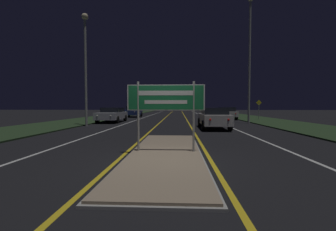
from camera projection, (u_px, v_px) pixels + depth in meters
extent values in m
plane|color=black|center=(164.00, 160.00, 6.50)|extent=(160.00, 160.00, 0.00)
cube|color=#999993|center=(166.00, 153.00, 7.24)|extent=(2.28, 7.83, 0.05)
cube|color=gray|center=(166.00, 153.00, 7.24)|extent=(2.16, 7.71, 0.10)
cube|color=#23381E|center=(96.00, 119.00, 26.90)|extent=(5.00, 100.00, 0.08)
cube|color=#23381E|center=(257.00, 119.00, 26.01)|extent=(5.00, 100.00, 0.08)
cube|color=gold|center=(166.00, 117.00, 31.51)|extent=(0.12, 70.00, 0.01)
cube|color=gold|center=(185.00, 117.00, 31.38)|extent=(0.12, 70.00, 0.01)
cube|color=silver|center=(146.00, 117.00, 31.64)|extent=(0.12, 70.00, 0.01)
cube|color=silver|center=(206.00, 117.00, 31.25)|extent=(0.12, 70.00, 0.01)
cube|color=silver|center=(125.00, 117.00, 31.78)|extent=(0.10, 70.00, 0.01)
cube|color=silver|center=(228.00, 117.00, 31.11)|extent=(0.10, 70.00, 0.01)
cylinder|color=#9E9E99|center=(138.00, 116.00, 7.23)|extent=(0.07, 0.07, 2.24)
cylinder|color=#9E9E99|center=(194.00, 117.00, 7.15)|extent=(0.07, 0.07, 2.24)
cube|color=#19703D|center=(166.00, 98.00, 7.16)|extent=(2.47, 0.04, 0.82)
cube|color=white|center=(166.00, 98.00, 7.14)|extent=(2.47, 0.00, 0.82)
cube|color=#19703D|center=(166.00, 98.00, 7.14)|extent=(2.40, 0.01, 0.77)
cube|color=white|center=(166.00, 93.00, 7.13)|extent=(1.73, 0.01, 0.15)
cube|color=white|center=(166.00, 102.00, 7.14)|extent=(1.36, 0.01, 0.11)
cylinder|color=#9E9E99|center=(86.00, 73.00, 17.08)|extent=(0.18, 0.18, 8.14)
sphere|color=beige|center=(85.00, 17.00, 16.90)|extent=(0.49, 0.49, 0.49)
cylinder|color=#9E9E99|center=(249.00, 63.00, 19.63)|extent=(0.18, 0.18, 10.67)
cube|color=silver|center=(213.00, 119.00, 15.39)|extent=(1.72, 4.42, 0.67)
cube|color=black|center=(214.00, 111.00, 15.10)|extent=(1.51, 2.30, 0.43)
sphere|color=red|center=(210.00, 120.00, 13.23)|extent=(0.14, 0.14, 0.14)
sphere|color=red|center=(228.00, 120.00, 13.18)|extent=(0.14, 0.14, 0.14)
cylinder|color=black|center=(200.00, 122.00, 16.81)|extent=(0.22, 0.65, 0.65)
cylinder|color=black|center=(222.00, 122.00, 16.73)|extent=(0.22, 0.65, 0.65)
cylinder|color=black|center=(204.00, 126.00, 14.08)|extent=(0.22, 0.65, 0.65)
cylinder|color=black|center=(230.00, 126.00, 14.00)|extent=(0.22, 0.65, 0.65)
cube|color=silver|center=(226.00, 114.00, 26.22)|extent=(1.78, 4.30, 0.58)
cube|color=black|center=(227.00, 109.00, 25.94)|extent=(1.57, 2.24, 0.47)
sphere|color=red|center=(225.00, 114.00, 24.12)|extent=(0.14, 0.14, 0.14)
sphere|color=red|center=(236.00, 114.00, 24.07)|extent=(0.14, 0.14, 0.14)
cylinder|color=black|center=(217.00, 116.00, 27.60)|extent=(0.22, 0.71, 0.71)
cylinder|color=black|center=(231.00, 116.00, 27.52)|extent=(0.22, 0.71, 0.71)
cylinder|color=black|center=(221.00, 117.00, 24.94)|extent=(0.22, 0.71, 0.71)
cylinder|color=black|center=(236.00, 117.00, 24.86)|extent=(0.22, 0.71, 0.71)
cube|color=#B7B7BC|center=(112.00, 116.00, 21.38)|extent=(1.88, 4.73, 0.62)
cube|color=black|center=(113.00, 110.00, 21.64)|extent=(1.66, 2.46, 0.45)
sphere|color=white|center=(97.00, 116.00, 19.06)|extent=(0.14, 0.14, 0.14)
sphere|color=white|center=(111.00, 116.00, 19.01)|extent=(0.14, 0.14, 0.14)
cylinder|color=black|center=(97.00, 120.00, 19.97)|extent=(0.22, 0.66, 0.66)
cylinder|color=black|center=(117.00, 120.00, 19.89)|extent=(0.22, 0.66, 0.66)
cylinder|color=black|center=(108.00, 118.00, 22.90)|extent=(0.22, 0.66, 0.66)
cylinder|color=black|center=(125.00, 118.00, 22.81)|extent=(0.22, 0.66, 0.66)
cube|color=navy|center=(133.00, 112.00, 31.28)|extent=(1.89, 4.23, 0.66)
cube|color=black|center=(134.00, 108.00, 31.51)|extent=(1.66, 2.20, 0.51)
sphere|color=white|center=(126.00, 112.00, 29.21)|extent=(0.14, 0.14, 0.14)
sphere|color=white|center=(135.00, 112.00, 29.16)|extent=(0.14, 0.14, 0.14)
cylinder|color=black|center=(125.00, 115.00, 30.03)|extent=(0.22, 0.71, 0.71)
cylinder|color=black|center=(138.00, 115.00, 29.94)|extent=(0.22, 0.71, 0.71)
cylinder|color=black|center=(129.00, 114.00, 32.65)|extent=(0.22, 0.71, 0.71)
cylinder|color=black|center=(141.00, 114.00, 32.56)|extent=(0.22, 0.71, 0.71)
cylinder|color=#9E9E99|center=(259.00, 111.00, 24.46)|extent=(0.06, 0.06, 1.89)
cube|color=yellow|center=(259.00, 103.00, 24.42)|extent=(0.60, 0.02, 0.60)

